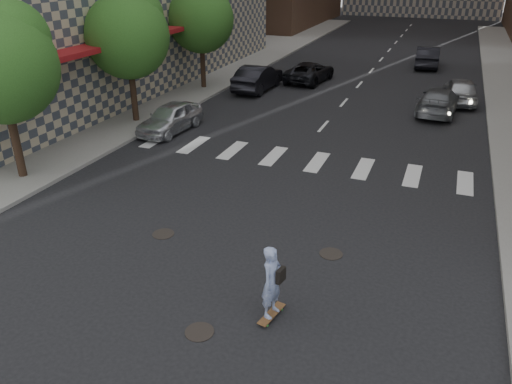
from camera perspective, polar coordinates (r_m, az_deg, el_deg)
ground at (r=14.58m, az=-6.18°, el=-8.47°), size 160.00×160.00×0.00m
sidewalk_left at (r=37.63m, az=-12.25°, el=12.55°), size 13.00×80.00×0.15m
tree_a at (r=20.85m, az=-27.02°, el=13.25°), size 4.20×4.20×6.60m
tree_b at (r=26.82m, az=-14.27°, el=17.30°), size 4.20×4.20×6.60m
tree_c at (r=33.64m, az=-6.16°, el=19.40°), size 4.20×4.20×6.60m
manhole_a at (r=12.36m, az=-6.48°, el=-15.59°), size 0.70×0.70×0.02m
manhole_b at (r=16.33m, az=-10.55°, el=-4.73°), size 0.70×0.70×0.02m
manhole_c at (r=15.21m, az=8.56°, el=-7.00°), size 0.70×0.70×0.02m
skateboarder at (r=12.09m, az=1.88°, el=-10.25°), size 0.58×1.03×1.99m
silver_sedan at (r=25.69m, az=-9.76°, el=8.37°), size 1.99×4.33×1.44m
traffic_car_a at (r=33.64m, az=0.22°, el=12.93°), size 1.87×5.03×1.64m
traffic_car_b at (r=30.20m, az=20.19°, el=9.73°), size 2.47×5.09×1.43m
traffic_car_c at (r=36.28m, az=6.16°, el=13.49°), size 2.84×5.18×1.38m
traffic_car_d at (r=32.97m, az=22.33°, el=10.71°), size 2.20×4.65×1.53m
traffic_car_e at (r=43.30m, az=19.02°, el=14.41°), size 1.95×5.02×1.63m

